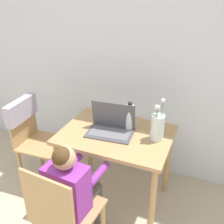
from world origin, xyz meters
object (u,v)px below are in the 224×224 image
Objects in this scene: person_seated at (73,186)px; laptop at (111,126)px; chair_spare at (30,128)px; water_bottle at (130,117)px; chair_occupied at (63,215)px; flower_vase at (157,126)px.

laptop is (0.04, 0.58, 0.19)m from person_seated.
water_bottle is at bearing -85.85° from chair_spare.
person_seated is 2.42× the size of laptop.
water_bottle is (0.18, 0.80, 0.39)m from chair_occupied.
flower_vase is (0.42, 0.61, 0.25)m from person_seated.
chair_occupied is 0.99× the size of chair_spare.
water_bottle is at bearing 30.72° from laptop.
laptop is 1.56× the size of water_bottle.
chair_spare is 0.86m from laptop.
person_seated is (0.79, -0.54, 0.00)m from chair_spare.
flower_vase reaches higher than person_seated.
water_bottle is (0.96, 0.12, 0.25)m from chair_spare.
person_seated is at bearing -104.45° from water_bottle.
chair_occupied is 0.90× the size of person_seated.
flower_vase reaches higher than chair_occupied.
water_bottle is (0.17, 0.67, 0.25)m from person_seated.
chair_occupied is 0.94m from flower_vase.
water_bottle is at bearing -97.91° from chair_occupied.
flower_vase is 1.40× the size of water_bottle.
water_bottle reaches higher than laptop.
chair_occupied is 2.18× the size of laptop.
chair_spare is at bearing -29.53° from person_seated.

